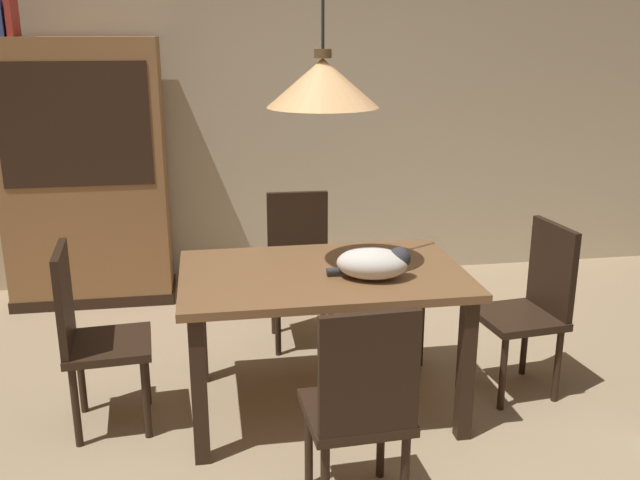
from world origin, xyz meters
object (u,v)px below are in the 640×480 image
Objects in this scene: chair_left_side at (90,331)px; hutch_bookcase at (86,179)px; cat_sleeping at (374,263)px; book_blue_wide at (2,17)px; chair_right_side at (532,302)px; pendant_lamp at (323,82)px; chair_near_front at (361,404)px; book_red_tall at (12,14)px; dining_table at (323,290)px; chair_far_back at (300,261)px.

hutch_bookcase is at bearing 98.01° from chair_left_side.
cat_sleeping is 3.03m from book_blue_wide.
chair_right_side is 0.97m from cat_sleeping.
chair_right_side is at bearing -31.29° from book_blue_wide.
hutch_bookcase is at bearing 127.67° from pendant_lamp.
book_red_tall is (-1.74, 2.67, 1.48)m from chair_near_front.
cat_sleeping is 0.31× the size of pendant_lamp.
book_blue_wide is at bearing 179.80° from hutch_bookcase.
book_red_tall is at bearing 108.80° from chair_left_side.
dining_table is 2.83m from book_red_tall.
dining_table is 1.51× the size of chair_near_front.
chair_left_side is at bearing -141.95° from chair_far_back.
chair_far_back is 3.88× the size of book_blue_wide.
chair_far_back reaches higher than cat_sleeping.
pendant_lamp is 2.52m from book_red_tall.
pendant_lamp is at bearing -45.82° from book_red_tall.
chair_near_front is 1.43m from chair_left_side.
chair_near_front is 0.50× the size of hutch_bookcase.
pendant_lamp is (1.13, 0.01, 1.15)m from chair_left_side.
dining_table is at bearing -45.82° from book_red_tall.
chair_left_side is 3.88× the size of book_blue_wide.
hutch_bookcase is at bearing 127.67° from dining_table.
hutch_bookcase reaches higher than chair_near_front.
chair_right_side is at bearing 38.28° from chair_near_front.
book_red_tall is (-1.74, 1.79, 0.33)m from pendant_lamp.
book_red_tall is (0.06, 0.00, 0.02)m from book_blue_wide.
cat_sleeping is (1.35, -0.14, 0.32)m from chair_left_side.
chair_left_side is (-1.13, 0.87, 0.00)m from chair_near_front.
chair_right_side is 1.42m from chair_far_back.
book_blue_wide is (-1.80, 1.79, 1.32)m from dining_table.
pendant_lamp reaches higher than chair_left_side.
book_red_tall is (-2.87, 1.78, 1.48)m from chair_right_side.
chair_left_side is 2.31× the size of cat_sleeping.
chair_near_front is at bearing -62.56° from hutch_bookcase.
chair_right_side is at bearing 0.37° from chair_left_side.
book_red_tall reaches higher than dining_table.
hutch_bookcase is at bearing 144.65° from chair_right_side.
dining_table is 1.14m from chair_right_side.
hutch_bookcase is (-0.25, 1.79, 0.38)m from chair_left_side.
cat_sleeping is 0.88m from pendant_lamp.
pendant_lamp reaches higher than chair_far_back.
book_red_tall is at bearing 134.18° from pendant_lamp.
cat_sleeping is at bearing -5.76° from chair_left_side.
hutch_bookcase is at bearing 117.44° from chair_near_front.
chair_far_back is 1.43m from chair_left_side.
hutch_bookcase reaches higher than chair_far_back.
chair_right_side is (1.12, 0.89, 0.00)m from chair_near_front.
chair_near_front is 2.31× the size of cat_sleeping.
pendant_lamp reaches higher than chair_near_front.
hutch_bookcase reaches higher than dining_table.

